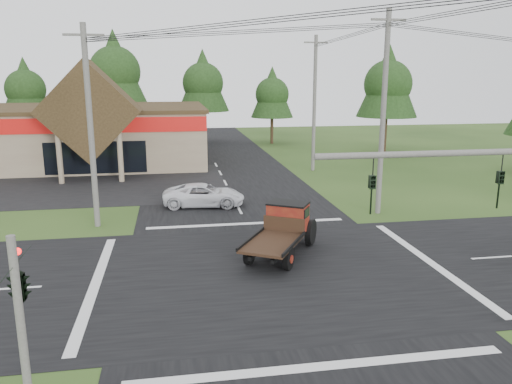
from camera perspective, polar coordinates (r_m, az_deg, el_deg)
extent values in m
plane|color=#284017|center=(20.84, 1.81, -9.16)|extent=(120.00, 120.00, 0.00)
cube|color=black|center=(20.83, 1.81, -9.13)|extent=(12.00, 120.00, 0.02)
cube|color=black|center=(20.83, 1.81, -9.13)|extent=(120.00, 12.00, 0.02)
cube|color=black|center=(40.03, -24.04, 0.57)|extent=(28.00, 14.00, 0.02)
cube|color=#8B735E|center=(50.68, -23.50, 5.88)|extent=(30.00, 15.00, 5.00)
cube|color=#322414|center=(50.48, -23.76, 8.75)|extent=(30.40, 15.40, 0.30)
cube|color=#B4100D|center=(43.27, -26.02, 6.73)|extent=(30.00, 0.12, 1.20)
cube|color=#322414|center=(40.96, -18.40, 8.78)|extent=(7.78, 4.00, 7.78)
cylinder|color=#8B735E|center=(40.03, -21.53, 3.69)|extent=(0.40, 0.40, 4.00)
cylinder|color=#8B735E|center=(39.35, -15.25, 4.00)|extent=(0.40, 0.40, 4.00)
cube|color=black|center=(42.33, -17.84, 3.75)|extent=(8.00, 0.08, 2.60)
cylinder|color=#595651|center=(13.69, 23.04, 4.16)|extent=(8.00, 0.16, 0.16)
imported|color=black|center=(14.42, 26.04, 0.22)|extent=(0.16, 0.20, 1.00)
imported|color=black|center=(12.72, 13.08, -0.34)|extent=(0.16, 0.20, 1.00)
cylinder|color=#595651|center=(13.26, -25.29, -13.62)|extent=(0.20, 0.20, 4.40)
imported|color=black|center=(12.87, -25.70, -7.21)|extent=(0.53, 2.48, 1.00)
sphere|color=#FF0C0C|center=(12.94, -25.61, -6.15)|extent=(0.18, 0.18, 0.18)
cylinder|color=#595651|center=(27.35, -18.39, 6.88)|extent=(0.30, 0.30, 10.50)
cube|color=#595651|center=(27.31, -19.11, 16.62)|extent=(2.00, 0.12, 0.12)
cylinder|color=#595651|center=(29.47, 14.33, 8.51)|extent=(0.30, 0.30, 11.50)
cube|color=#595651|center=(29.55, 14.91, 18.51)|extent=(2.00, 0.12, 0.12)
cylinder|color=#595651|center=(42.65, 6.69, 9.90)|extent=(0.30, 0.30, 11.20)
cube|color=#595651|center=(42.68, 6.87, 16.61)|extent=(2.00, 0.12, 0.12)
cylinder|color=#332316|center=(63.31, -24.44, 6.33)|extent=(0.36, 0.36, 3.50)
cone|color=#1B3213|center=(63.03, -24.88, 10.88)|extent=(5.60, 5.60, 6.60)
sphere|color=#1B3213|center=(63.03, -24.85, 10.61)|extent=(4.40, 4.40, 4.40)
cylinder|color=#332316|center=(60.48, -15.47, 7.26)|extent=(0.36, 0.36, 4.55)
cone|color=#1B3213|center=(60.23, -15.86, 13.48)|extent=(7.28, 7.28, 8.58)
sphere|color=#1B3213|center=(60.23, -15.84, 13.11)|extent=(5.72, 5.72, 5.72)
cylinder|color=#332316|center=(61.32, -5.96, 7.40)|extent=(0.36, 0.36, 3.85)
cone|color=#1B3213|center=(61.03, -6.08, 12.60)|extent=(6.16, 6.16, 7.26)
sphere|color=#1B3213|center=(61.03, -6.08, 12.29)|extent=(4.84, 4.84, 4.84)
cylinder|color=#332316|center=(60.42, 1.82, 7.05)|extent=(0.36, 0.36, 3.15)
cone|color=#1B3213|center=(60.11, 1.86, 11.36)|extent=(5.04, 5.04, 5.94)
sphere|color=#1B3213|center=(60.12, 1.85, 11.10)|extent=(3.96, 3.96, 3.96)
cylinder|color=#332316|center=(53.89, 14.52, 6.29)|extent=(0.36, 0.36, 3.85)
cone|color=#1B3213|center=(53.56, 14.86, 12.19)|extent=(6.16, 6.16, 7.26)
sphere|color=#1B3213|center=(53.57, 14.84, 11.84)|extent=(4.84, 4.84, 4.84)
imported|color=white|center=(31.17, -5.97, -0.34)|extent=(5.23, 2.86, 1.39)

